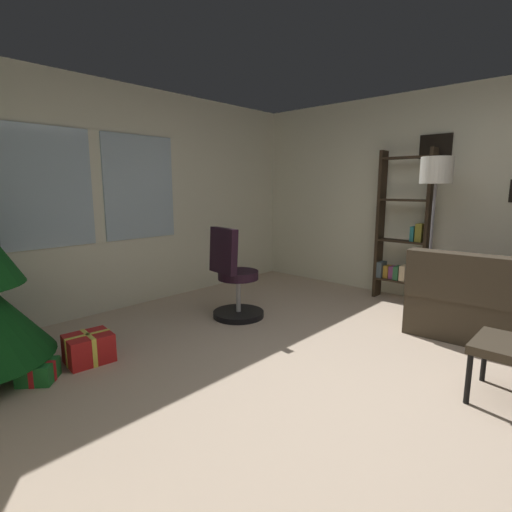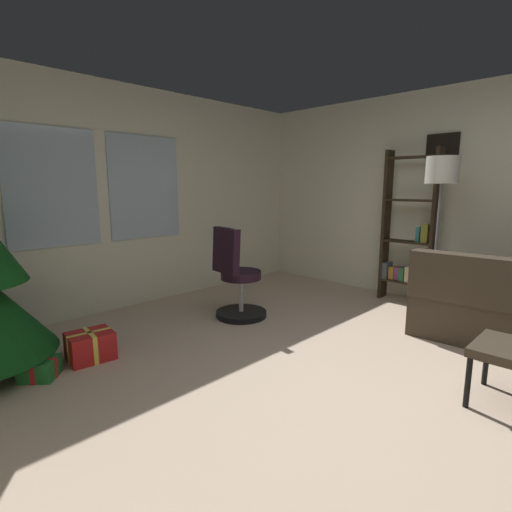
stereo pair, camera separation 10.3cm
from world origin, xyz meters
name	(u,v)px [view 2 (the right image)]	position (x,y,z in m)	size (l,w,h in m)	color
ground_plane	(370,404)	(0.00, 0.00, -0.05)	(5.17, 6.19, 0.10)	beige
wall_back_with_windows	(132,198)	(-0.02, 3.14, 1.29)	(5.17, 0.12, 2.56)	#EBE8CE
wall_right_with_frames	(494,199)	(2.63, 0.00, 1.28)	(0.12, 6.19, 2.56)	#EBE8CE
footstool	(508,354)	(0.54, -0.67, 0.35)	(0.48, 0.38, 0.41)	#3B3225
gift_box_red	(90,346)	(-1.09, 1.96, 0.12)	(0.38, 0.32, 0.24)	red
gift_box_green	(40,368)	(-1.49, 1.91, 0.07)	(0.33, 0.33, 0.16)	#1E722D
office_chair	(237,283)	(0.48, 1.86, 0.39)	(0.56, 0.56, 1.00)	black
bookshelf	(409,238)	(2.37, 0.81, 0.80)	(0.18, 0.64, 1.86)	#2D2216
floor_lamp	(441,184)	(2.03, 0.36, 1.45)	(0.33, 0.33, 1.73)	slate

